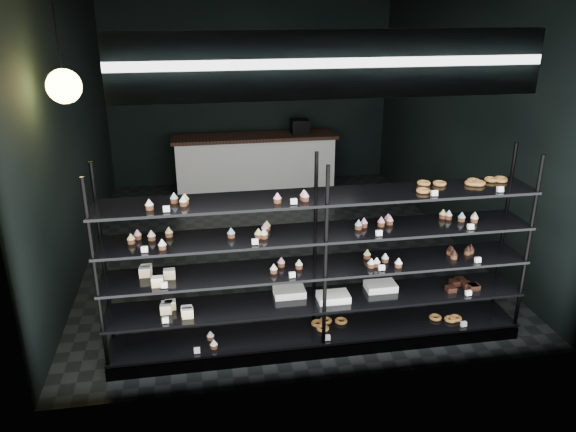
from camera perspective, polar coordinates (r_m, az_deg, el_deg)
The scene contains 5 objects.
room at distance 7.32m, azimuth -1.26°, elevation 8.56°, with size 5.01×6.01×3.20m.
display_shelf at distance 5.39m, azimuth 3.00°, elevation -7.35°, with size 4.00×0.50×1.91m.
signage at distance 4.29m, azimuth 4.71°, elevation 15.07°, with size 3.30×0.05×0.50m.
pendant_lamp at distance 5.69m, azimuth -21.80°, elevation 12.15°, with size 0.32×0.32×0.89m.
service_counter at distance 9.99m, azimuth -3.31°, elevation 5.52°, with size 2.86×0.65×1.23m.
Camera 1 is at (-1.06, -7.06, 3.21)m, focal length 35.00 mm.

